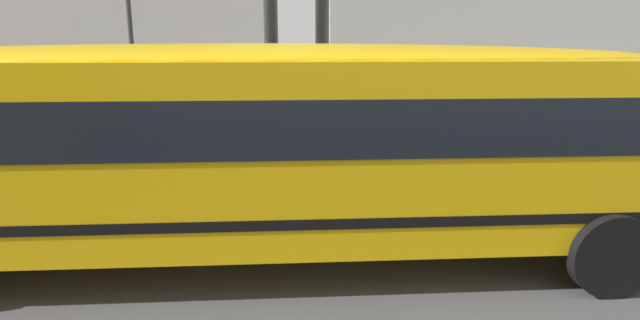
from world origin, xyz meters
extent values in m
plane|color=#4C4C4F|center=(0.00, 0.00, 0.00)|extent=(400.00, 400.00, 0.00)
cube|color=gray|center=(0.00, 7.62, 0.01)|extent=(120.00, 3.00, 0.01)
cube|color=silver|center=(0.00, 0.00, 0.00)|extent=(110.00, 0.16, 0.01)
cube|color=yellow|center=(1.50, -1.89, 1.66)|extent=(11.49, 2.83, 2.29)
cube|color=black|center=(1.50, -1.89, 2.08)|extent=(10.80, 2.86, 0.67)
cube|color=black|center=(1.50, -1.89, 0.99)|extent=(11.51, 2.86, 0.12)
ellipsoid|color=yellow|center=(1.50, -1.89, 2.81)|extent=(11.02, 2.61, 0.37)
cylinder|color=red|center=(-2.19, -0.48, 1.55)|extent=(0.47, 0.47, 0.03)
cylinder|color=black|center=(5.87, -3.11, 0.52)|extent=(1.05, 0.31, 1.04)
cylinder|color=black|center=(5.82, -0.51, 0.52)|extent=(1.05, 0.31, 1.04)
cylinder|color=black|center=(-5.15, 5.70, 0.30)|extent=(0.61, 0.20, 0.60)
cylinder|color=black|center=(-5.20, 4.00, 0.30)|extent=(0.61, 0.20, 0.60)
cylinder|color=#38383D|center=(-2.74, 6.92, 3.25)|extent=(0.14, 0.14, 6.50)
cube|color=black|center=(10.41, 9.10, 1.92)|extent=(12.02, 0.04, 1.10)
camera|label=1|loc=(2.13, -8.62, 3.03)|focal=28.47mm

